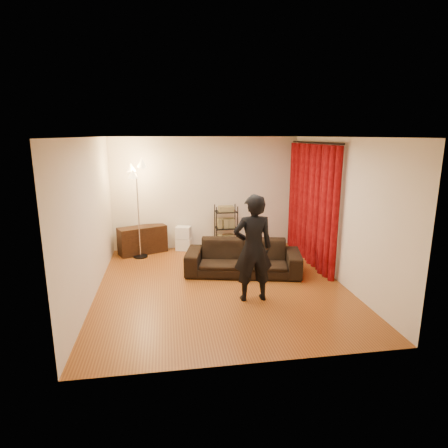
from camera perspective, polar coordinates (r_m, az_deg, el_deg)
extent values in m
plane|color=brown|center=(7.09, -0.43, -9.27)|extent=(5.00, 5.00, 0.00)
plane|color=white|center=(6.54, -0.47, 13.11)|extent=(5.00, 5.00, 0.00)
plane|color=beige|center=(9.13, -2.76, 4.68)|extent=(5.00, 0.00, 5.00)
plane|color=beige|center=(4.31, 4.44, -5.36)|extent=(5.00, 0.00, 5.00)
plane|color=beige|center=(6.74, -19.72, 0.77)|extent=(0.00, 5.00, 5.00)
plane|color=beige|center=(7.35, 17.17, 1.96)|extent=(0.00, 5.00, 5.00)
cylinder|color=black|center=(8.21, 13.67, 11.97)|extent=(0.04, 2.65, 0.04)
imported|color=black|center=(7.56, 2.93, -5.14)|extent=(2.41, 1.36, 0.66)
imported|color=black|center=(6.22, 4.44, -3.72)|extent=(0.67, 0.45, 1.82)
cube|color=black|center=(9.05, -12.30, -2.37)|extent=(1.18, 0.81, 0.64)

